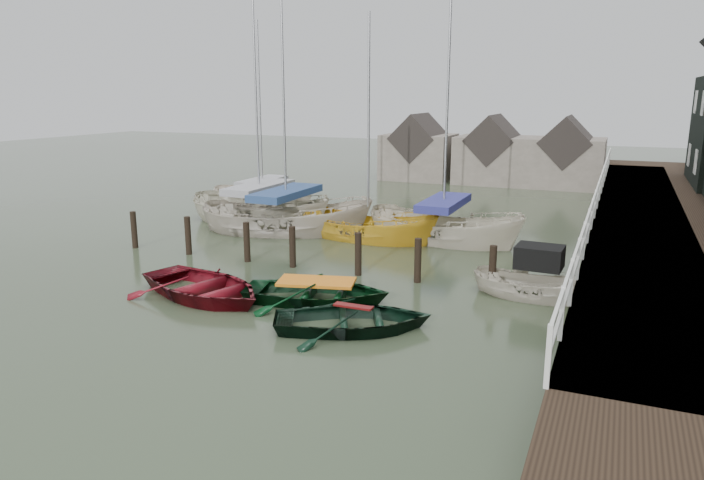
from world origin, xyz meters
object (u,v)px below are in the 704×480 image
at_px(rowboat_red, 204,297).
at_px(motorboat, 536,294).
at_px(sailboat_d, 443,239).
at_px(rowboat_green, 317,302).
at_px(sailboat_b, 287,231).
at_px(sailboat_a, 260,223).
at_px(sailboat_e, 263,208).
at_px(rowboat_dkgreen, 353,329).
at_px(sailboat_c, 368,238).

height_order(rowboat_red, motorboat, motorboat).
bearing_deg(motorboat, sailboat_d, 39.61).
xyz_separation_m(rowboat_green, sailboat_b, (-5.22, 7.64, 0.06)).
distance_m(rowboat_green, sailboat_a, 11.16).
height_order(rowboat_red, sailboat_e, sailboat_e).
relative_size(rowboat_green, sailboat_e, 0.40).
relative_size(rowboat_green, sailboat_d, 0.32).
bearing_deg(rowboat_red, rowboat_dkgreen, -79.18).
height_order(rowboat_red, sailboat_b, sailboat_b).
distance_m(motorboat, sailboat_d, 7.28).
distance_m(rowboat_red, sailboat_a, 10.32).
distance_m(rowboat_green, sailboat_e, 14.89).
bearing_deg(sailboat_a, motorboat, -108.84).
relative_size(rowboat_red, sailboat_a, 0.40).
relative_size(rowboat_green, rowboat_dkgreen, 1.05).
xyz_separation_m(rowboat_green, rowboat_dkgreen, (1.78, -1.52, 0.00)).
bearing_deg(rowboat_green, sailboat_d, -23.10).
bearing_deg(rowboat_red, sailboat_b, 31.12).
xyz_separation_m(rowboat_red, sailboat_e, (-5.79, 12.83, 0.06)).
xyz_separation_m(sailboat_b, sailboat_c, (3.60, 0.25, -0.05)).
height_order(rowboat_red, rowboat_dkgreen, rowboat_red).
bearing_deg(sailboat_e, sailboat_c, -114.52).
xyz_separation_m(sailboat_c, sailboat_d, (2.90, 0.79, 0.05)).
distance_m(sailboat_c, sailboat_e, 8.36).
relative_size(rowboat_red, motorboat, 1.20).
xyz_separation_m(rowboat_red, motorboat, (8.80, 3.78, 0.12)).
bearing_deg(sailboat_e, rowboat_green, -138.92).
height_order(rowboat_green, sailboat_b, sailboat_b).
bearing_deg(sailboat_b, motorboat, -130.15).
xyz_separation_m(rowboat_red, sailboat_b, (-2.05, 8.57, 0.06)).
distance_m(rowboat_green, sailboat_b, 9.25).
height_order(rowboat_red, sailboat_c, sailboat_c).
height_order(rowboat_green, sailboat_e, sailboat_e).
relative_size(rowboat_dkgreen, sailboat_d, 0.31).
distance_m(rowboat_green, motorboat, 6.32).
xyz_separation_m(rowboat_green, sailboat_a, (-7.11, 8.60, 0.06)).
distance_m(sailboat_c, sailboat_d, 3.00).
distance_m(motorboat, sailboat_a, 13.99).
bearing_deg(sailboat_e, sailboat_d, -103.34).
distance_m(rowboat_dkgreen, sailboat_c, 10.01).
height_order(sailboat_b, sailboat_e, sailboat_b).
bearing_deg(sailboat_b, sailboat_a, 46.69).
bearing_deg(sailboat_b, rowboat_red, 177.14).
relative_size(rowboat_red, sailboat_d, 0.36).
bearing_deg(sailboat_a, sailboat_c, -91.93).
height_order(motorboat, sailboat_b, sailboat_b).
distance_m(sailboat_d, sailboat_e, 10.73).
distance_m(rowboat_dkgreen, sailboat_a, 13.48).
distance_m(rowboat_green, sailboat_d, 8.77).
height_order(rowboat_dkgreen, sailboat_c, sailboat_c).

